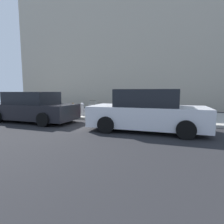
% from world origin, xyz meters
% --- Properties ---
extents(ground_plane, '(40.00, 40.00, 0.00)m').
position_xyz_m(ground_plane, '(0.00, 0.00, 0.00)').
color(ground_plane, black).
extents(sidewalk_curb, '(18.00, 5.00, 0.14)m').
position_xyz_m(sidewalk_curb, '(0.00, -2.50, 0.07)').
color(sidewalk_curb, '#9E9B93').
rests_on(sidewalk_curb, ground_plane).
extents(building_facade_sidewalk_side, '(24.00, 3.00, 12.12)m').
position_xyz_m(building_facade_sidewalk_side, '(0.00, -8.49, 6.06)').
color(building_facade_sidewalk_side, '#B2A893').
rests_on(building_facade_sidewalk_side, ground_plane).
extents(suitcase_black_0, '(0.41, 0.22, 0.88)m').
position_xyz_m(suitcase_black_0, '(-3.16, -0.69, 0.46)').
color(suitcase_black_0, black).
rests_on(suitcase_black_0, sidewalk_curb).
extents(suitcase_red_1, '(0.41, 0.23, 0.95)m').
position_xyz_m(suitcase_red_1, '(-2.68, -0.59, 0.47)').
color(suitcase_red_1, red).
rests_on(suitcase_red_1, sidewalk_curb).
extents(suitcase_navy_2, '(0.50, 0.21, 0.64)m').
position_xyz_m(suitcase_navy_2, '(-2.15, -0.67, 0.43)').
color(suitcase_navy_2, navy).
rests_on(suitcase_navy_2, sidewalk_curb).
extents(suitcase_teal_3, '(0.44, 0.26, 0.94)m').
position_xyz_m(suitcase_teal_3, '(-1.61, -0.60, 0.51)').
color(suitcase_teal_3, '#0F606B').
rests_on(suitcase_teal_3, sidewalk_curb).
extents(suitcase_olive_4, '(0.50, 0.26, 0.63)m').
position_xyz_m(suitcase_olive_4, '(-1.07, -0.70, 0.43)').
color(suitcase_olive_4, '#59601E').
rests_on(suitcase_olive_4, sidewalk_curb).
extents(suitcase_maroon_5, '(0.38, 0.25, 0.81)m').
position_xyz_m(suitcase_maroon_5, '(-0.56, -0.57, 0.43)').
color(suitcase_maroon_5, maroon).
rests_on(suitcase_maroon_5, sidewalk_curb).
extents(suitcase_silver_6, '(0.44, 0.20, 0.92)m').
position_xyz_m(suitcase_silver_6, '(-0.09, -0.61, 0.48)').
color(suitcase_silver_6, '#9EA0A8').
rests_on(suitcase_silver_6, sidewalk_curb).
extents(fire_hydrant, '(0.39, 0.21, 0.77)m').
position_xyz_m(fire_hydrant, '(0.62, -0.64, 0.54)').
color(fire_hydrant, '#99999E').
rests_on(fire_hydrant, sidewalk_curb).
extents(bollard_post, '(0.13, 0.13, 0.76)m').
position_xyz_m(bollard_post, '(1.16, -0.49, 0.52)').
color(bollard_post, brown).
rests_on(bollard_post, sidewalk_curb).
extents(parking_meter, '(0.12, 0.09, 1.27)m').
position_xyz_m(parking_meter, '(-4.03, -0.89, 0.97)').
color(parking_meter, slate).
rests_on(parking_meter, sidewalk_curb).
extents(parked_car_white_0, '(4.61, 2.26, 1.66)m').
position_xyz_m(parked_car_white_0, '(-3.55, 1.45, 0.78)').
color(parked_car_white_0, silver).
rests_on(parked_car_white_0, ground_plane).
extents(parked_car_charcoal_1, '(4.67, 2.05, 1.56)m').
position_xyz_m(parked_car_charcoal_1, '(2.35, 1.45, 0.73)').
color(parked_car_charcoal_1, black).
rests_on(parked_car_charcoal_1, ground_plane).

